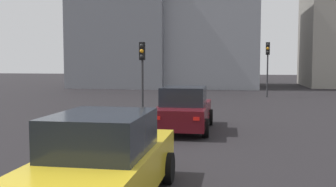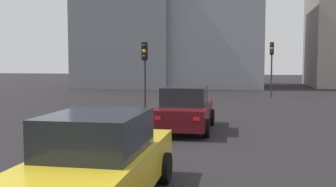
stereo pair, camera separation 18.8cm
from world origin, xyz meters
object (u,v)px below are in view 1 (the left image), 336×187
(car_yellow_second, at_px, (105,161))
(traffic_light_near_left, at_px, (268,58))
(car_maroon_lead, at_px, (184,110))
(traffic_light_near_right, at_px, (142,62))

(car_yellow_second, distance_m, traffic_light_near_left, 23.26)
(car_maroon_lead, relative_size, traffic_light_near_right, 1.24)
(car_maroon_lead, distance_m, traffic_light_near_left, 15.61)
(traffic_light_near_left, distance_m, traffic_light_near_right, 12.15)
(car_maroon_lead, distance_m, car_yellow_second, 7.83)
(traffic_light_near_left, relative_size, traffic_light_near_right, 1.13)
(car_maroon_lead, xyz_separation_m, traffic_light_near_right, (4.88, 2.87, 1.78))
(car_maroon_lead, relative_size, traffic_light_near_left, 1.09)
(car_yellow_second, xyz_separation_m, traffic_light_near_right, (12.70, 2.65, 1.77))
(car_maroon_lead, xyz_separation_m, traffic_light_near_left, (14.97, -3.87, 2.10))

